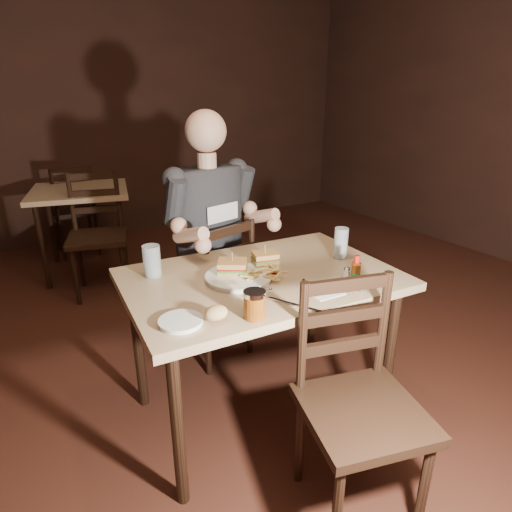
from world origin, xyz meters
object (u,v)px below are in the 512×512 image
main_table (262,291)px  syrup_dispenser (254,305)px  chair_near (363,412)px  side_plate (181,322)px  chair_far (211,289)px  bg_chair_near (97,237)px  bg_table (80,199)px  diner (213,206)px  dinner_plate (239,278)px  glass_right (341,243)px  bg_chair_far (73,210)px  glass_left (152,261)px  hot_sauce (356,270)px

main_table → syrup_dispenser: syrup_dispenser is taller
chair_near → side_plate: size_ratio=5.78×
chair_far → bg_chair_near: bg_chair_near is taller
bg_table → diner: 1.93m
dinner_plate → glass_right: size_ratio=1.86×
chair_far → side_plate: bearing=45.7°
bg_table → chair_near: (0.39, -3.10, -0.22)m
bg_chair_near → dinner_plate: bearing=-66.5°
dinner_plate → main_table: bearing=-6.2°
chair_far → chair_near: size_ratio=0.96×
chair_far → diner: 0.53m
main_table → bg_chair_far: 3.01m
main_table → glass_right: bearing=-2.2°
syrup_dispenser → glass_right: bearing=27.7°
bg_chair_far → glass_left: bearing=88.4°
syrup_dispenser → bg_table: bearing=96.8°
chair_near → bg_chair_near: bearing=114.0°
chair_near → dinner_plate: 0.76m
glass_right → hot_sauce: bearing=-119.8°
diner → chair_near: bearing=-103.2°
glass_left → diner: bearing=33.3°
bg_chair_near → syrup_dispenser: bg_chair_near is taller
chair_far → bg_chair_near: size_ratio=0.92×
dinner_plate → side_plate: (-0.37, -0.23, -0.00)m
bg_chair_near → glass_left: size_ratio=6.53×
dinner_plate → bg_chair_near: bearing=97.6°
main_table → bg_table: same height
bg_chair_near → bg_table: bearing=105.8°
syrup_dispenser → chair_near: bearing=-48.8°
glass_left → glass_right: 0.94m
chair_far → syrup_dispenser: chair_far is taller
main_table → bg_table: 2.46m
glass_left → side_plate: size_ratio=0.92×
chair_near → syrup_dispenser: 0.56m
bg_chair_near → side_plate: 2.13m
bg_chair_far → bg_chair_near: 1.10m
dinner_plate → chair_far: bearing=77.1°
bg_table → bg_chair_near: 0.58m
dinner_plate → bg_table: bearing=95.9°
dinner_plate → chair_near: bearing=-78.3°
glass_right → side_plate: bearing=-168.0°
main_table → hot_sauce: bearing=-43.9°
chair_far → syrup_dispenser: 1.04m
chair_near → diner: diner is taller
chair_near → syrup_dispenser: chair_near is taller
main_table → glass_left: glass_left is taller
hot_sauce → chair_far: bearing=107.2°
bg_table → glass_right: bearing=-71.3°
glass_left → syrup_dispenser: bearing=-71.2°
diner → syrup_dispenser: 0.94m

